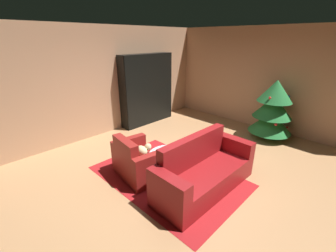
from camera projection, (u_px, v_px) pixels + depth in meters
name	position (u px, v px, depth m)	size (l,w,h in m)	color
ground_plane	(186.00, 167.00, 4.53)	(7.65, 7.65, 0.00)	tan
wall_back	(263.00, 79.00, 6.15)	(5.63, 0.06, 2.76)	tan
wall_left	(106.00, 82.00, 5.83)	(0.06, 6.50, 2.76)	tan
area_rug	(168.00, 176.00, 4.24)	(2.74, 1.84, 0.01)	#A21A1D
bookshelf_unit	(150.00, 89.00, 6.67)	(0.35, 1.73, 2.03)	black
armchair_red	(139.00, 162.00, 4.18)	(1.06, 0.84, 0.81)	maroon
couch_red	(203.00, 172.00, 3.82)	(0.78, 1.99, 0.91)	maroon
coffee_table	(169.00, 156.00, 4.12)	(0.75, 0.75, 0.46)	black
book_stack_on_table	(171.00, 150.00, 4.10)	(0.22, 0.16, 0.13)	red
bottle_on_table	(179.00, 147.00, 4.16)	(0.06, 0.06, 0.23)	maroon
decorated_tree	(273.00, 109.00, 5.59)	(1.05, 1.05, 1.51)	brown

